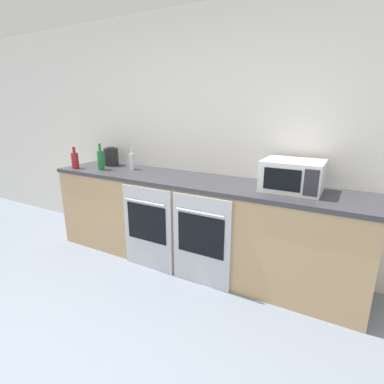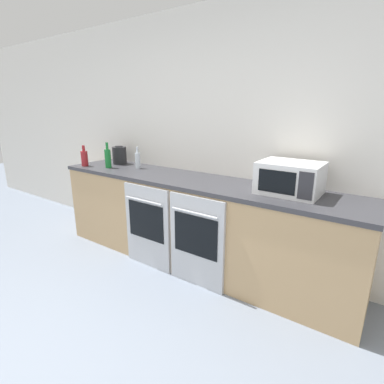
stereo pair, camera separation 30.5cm
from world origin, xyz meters
TOP-DOWN VIEW (x-y plane):
  - wall_back at (0.00, 2.43)m, footprint 10.00×0.06m
  - counter_back at (0.00, 2.08)m, footprint 3.31×0.66m
  - oven_left at (-0.35, 1.74)m, footprint 0.58×0.06m
  - oven_right at (0.27, 1.74)m, footprint 0.58×0.06m
  - microwave at (0.95, 2.12)m, footprint 0.50×0.40m
  - bottle_red at (-1.48, 1.87)m, footprint 0.08×0.08m
  - bottle_green at (-1.16, 1.97)m, footprint 0.07×0.07m
  - bottle_clear at (-0.85, 2.15)m, footprint 0.06×0.06m
  - kettle at (-1.24, 2.22)m, footprint 0.18×0.18m

SIDE VIEW (x-z plane):
  - oven_left at x=-0.35m, z-range 0.01..0.88m
  - oven_right at x=0.27m, z-range 0.01..0.88m
  - counter_back at x=0.00m, z-range 0.00..0.93m
  - bottle_red at x=-1.48m, z-range 0.90..1.15m
  - bottle_clear at x=-0.85m, z-range 0.90..1.15m
  - kettle at x=-1.24m, z-range 0.92..1.15m
  - bottle_green at x=-1.16m, z-range 0.89..1.19m
  - microwave at x=0.95m, z-range 0.93..1.19m
  - wall_back at x=0.00m, z-range 0.00..2.60m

